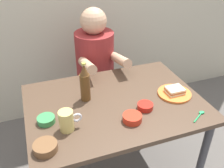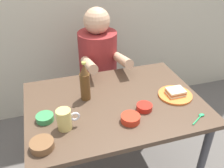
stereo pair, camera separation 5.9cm
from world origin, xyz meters
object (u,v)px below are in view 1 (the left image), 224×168
at_px(person_seated, 95,57).
at_px(sambal_bowl_red, 145,106).
at_px(stool, 96,97).
at_px(beer_mug, 67,121).
at_px(dining_table, 115,113).
at_px(beer_bottle, 85,83).
at_px(plate_orange, 174,93).
at_px(sandwich, 175,90).

relative_size(person_seated, sambal_bowl_red, 7.49).
xyz_separation_m(stool, beer_mug, (-0.39, -0.79, 0.45)).
relative_size(dining_table, stool, 2.44).
bearing_deg(beer_bottle, plate_orange, -14.46).
xyz_separation_m(stool, sambal_bowl_red, (0.09, -0.76, 0.41)).
bearing_deg(sambal_bowl_red, person_seated, 96.97).
relative_size(stool, person_seated, 0.63).
distance_m(stool, beer_mug, 0.99).
relative_size(stool, sambal_bowl_red, 4.69).
height_order(sandwich, beer_mug, beer_mug).
relative_size(stool, beer_bottle, 1.72).
distance_m(dining_table, beer_bottle, 0.28).
bearing_deg(person_seated, sambal_bowl_red, -83.03).
distance_m(plate_orange, sandwich, 0.02).
xyz_separation_m(sandwich, beer_mug, (-0.73, -0.10, 0.03)).
xyz_separation_m(beer_bottle, sambal_bowl_red, (0.31, -0.22, -0.10)).
xyz_separation_m(plate_orange, beer_mug, (-0.73, -0.10, 0.05)).
height_order(dining_table, plate_orange, plate_orange).
bearing_deg(plate_orange, beer_bottle, 165.54).
relative_size(dining_table, person_seated, 1.53).
distance_m(dining_table, plate_orange, 0.41).
bearing_deg(dining_table, sandwich, -8.61).
relative_size(sandwich, sambal_bowl_red, 1.15).
bearing_deg(plate_orange, beer_mug, -172.49).
distance_m(beer_mug, sambal_bowl_red, 0.48).
distance_m(dining_table, sambal_bowl_red, 0.23).
bearing_deg(sandwich, dining_table, 171.39).
height_order(dining_table, beer_bottle, beer_bottle).
xyz_separation_m(person_seated, plate_orange, (0.34, -0.68, -0.02)).
distance_m(dining_table, sandwich, 0.42).
height_order(stool, beer_bottle, beer_bottle).
xyz_separation_m(beer_mug, sambal_bowl_red, (0.48, 0.02, -0.04)).
distance_m(dining_table, stool, 0.70).
distance_m(person_seated, sandwich, 0.76).
height_order(plate_orange, sambal_bowl_red, sambal_bowl_red).
bearing_deg(dining_table, stool, 84.95).
relative_size(beer_mug, beer_bottle, 0.48).
xyz_separation_m(dining_table, beer_mug, (-0.33, -0.16, 0.15)).
relative_size(dining_table, beer_bottle, 4.20).
xyz_separation_m(person_seated, beer_bottle, (-0.22, -0.53, 0.09)).
bearing_deg(beer_bottle, beer_mug, -124.41).
xyz_separation_m(beer_mug, beer_bottle, (0.17, 0.24, 0.06)).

